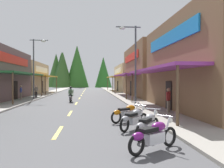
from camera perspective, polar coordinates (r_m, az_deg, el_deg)
ground at (r=30.56m, az=-7.91°, el=-3.27°), size 9.03×87.97×0.10m
sidewalk_left at (r=31.31m, az=-18.33°, el=-3.00°), size 2.28×87.97×0.12m
sidewalk_right at (r=30.83m, az=2.67°, el=-3.02°), size 2.28×87.97×0.12m
centerline_dashes at (r=32.96m, az=-7.73°, el=-2.87°), size 0.16×61.43×0.01m
storefront_left_far at (r=40.65m, az=-21.97°, el=1.35°), size 8.78×12.54×5.07m
storefront_right_nearest at (r=17.66m, az=24.12°, el=4.37°), size 8.30×12.80×6.49m
storefront_right_middle at (r=31.36m, az=10.60°, el=3.10°), size 8.21×13.26×6.77m
storefront_right_far at (r=46.24m, az=6.65°, el=1.42°), size 10.26×13.57×5.22m
streetlamp_left at (r=26.48m, az=-18.53°, el=5.50°), size 1.98×0.30×6.71m
streetlamp_right at (r=18.28m, az=5.09°, el=7.30°), size 1.98×0.30×6.50m
motorcycle_parked_right_0 at (r=7.11m, az=10.40°, el=-12.51°), size 1.84×1.26×1.04m
motorcycle_parked_right_1 at (r=8.73m, az=8.98°, el=-10.00°), size 1.37×1.77×1.04m
motorcycle_parked_right_2 at (r=10.04m, az=5.58°, el=-8.57°), size 1.56×1.61×1.04m
motorcycle_parked_right_3 at (r=11.76m, az=3.84°, el=-7.18°), size 1.88×1.21×1.04m
rider_cruising_lead at (r=22.96m, az=-10.32°, el=-2.86°), size 0.60×2.14×1.57m
pedestrian_by_shop at (r=26.61m, az=-21.92°, el=-1.78°), size 0.32×0.56×1.64m
pedestrian_browsing at (r=14.87m, az=13.99°, el=-3.68°), size 0.43×0.45×1.67m
pedestrian_waiting at (r=28.86m, az=-18.57°, el=-1.59°), size 0.46×0.43×1.62m
treeline_backdrop at (r=76.09m, az=-10.76°, el=3.70°), size 21.42×13.04×13.72m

